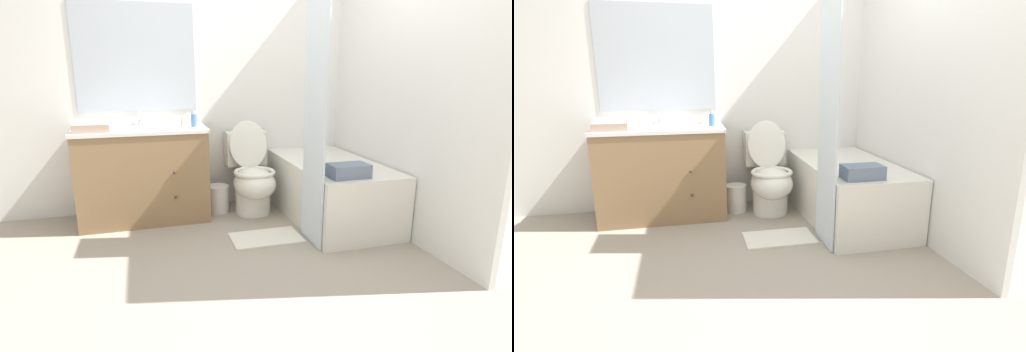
# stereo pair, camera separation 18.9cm
# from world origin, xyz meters

# --- Properties ---
(ground_plane) EXTENTS (14.00, 14.00, 0.00)m
(ground_plane) POSITION_xyz_m (0.00, 0.00, 0.00)
(ground_plane) COLOR gray
(wall_back) EXTENTS (8.00, 0.06, 2.50)m
(wall_back) POSITION_xyz_m (-0.01, 1.64, 1.25)
(wall_back) COLOR silver
(wall_back) RESTS_ON ground_plane
(wall_right) EXTENTS (0.05, 2.61, 2.50)m
(wall_right) POSITION_xyz_m (1.29, 0.81, 1.25)
(wall_right) COLOR silver
(wall_right) RESTS_ON ground_plane
(vanity_cabinet) EXTENTS (1.11, 0.56, 0.83)m
(vanity_cabinet) POSITION_xyz_m (-0.71, 1.35, 0.42)
(vanity_cabinet) COLOR olive
(vanity_cabinet) RESTS_ON ground_plane
(sink_faucet) EXTENTS (0.14, 0.12, 0.12)m
(sink_faucet) POSITION_xyz_m (-0.71, 1.53, 0.86)
(sink_faucet) COLOR silver
(sink_faucet) RESTS_ON vanity_cabinet
(toilet) EXTENTS (0.39, 0.65, 0.85)m
(toilet) POSITION_xyz_m (0.25, 1.26, 0.33)
(toilet) COLOR silver
(toilet) RESTS_ON ground_plane
(bathtub) EXTENTS (0.73, 1.37, 0.52)m
(bathtub) POSITION_xyz_m (0.89, 0.93, 0.26)
(bathtub) COLOR silver
(bathtub) RESTS_ON ground_plane
(shower_curtain) EXTENTS (0.01, 0.36, 2.04)m
(shower_curtain) POSITION_xyz_m (0.51, 0.47, 1.03)
(shower_curtain) COLOR silver
(shower_curtain) RESTS_ON ground_plane
(wastebasket) EXTENTS (0.20, 0.20, 0.26)m
(wastebasket) POSITION_xyz_m (-0.06, 1.35, 0.13)
(wastebasket) COLOR silver
(wastebasket) RESTS_ON ground_plane
(tissue_box) EXTENTS (0.12, 0.12, 0.10)m
(tissue_box) POSITION_xyz_m (-0.29, 1.48, 0.87)
(tissue_box) COLOR beige
(tissue_box) RESTS_ON vanity_cabinet
(soap_dispenser) EXTENTS (0.05, 0.05, 0.14)m
(soap_dispenser) POSITION_xyz_m (-0.26, 1.30, 0.89)
(soap_dispenser) COLOR #4C7AB2
(soap_dispenser) RESTS_ON vanity_cabinet
(hand_towel_folded) EXTENTS (0.28, 0.17, 0.07)m
(hand_towel_folded) POSITION_xyz_m (-1.09, 1.20, 0.86)
(hand_towel_folded) COLOR tan
(hand_towel_folded) RESTS_ON vanity_cabinet
(bath_towel_folded) EXTENTS (0.30, 0.18, 0.10)m
(bath_towel_folded) POSITION_xyz_m (0.77, 0.40, 0.57)
(bath_towel_folded) COLOR slate
(bath_towel_folded) RESTS_ON bathtub
(bath_mat) EXTENTS (0.55, 0.32, 0.02)m
(bath_mat) POSITION_xyz_m (0.19, 0.62, 0.01)
(bath_mat) COLOR silver
(bath_mat) RESTS_ON ground_plane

